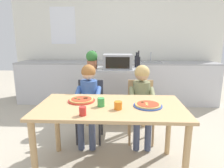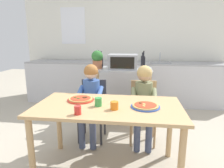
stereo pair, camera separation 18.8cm
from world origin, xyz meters
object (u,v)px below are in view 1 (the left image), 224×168
object	(u,v)px
dining_chair_left	(90,106)
potted_herb_plant	(92,59)
drinking_cup_red	(83,111)
kitchen_island_cart	(116,87)
dining_chair_right	(140,106)
drinking_cup_orange	(118,105)
child_in_blue_striped_shirt	(88,95)
bottle_squat_spirits	(138,63)
bottle_brown_beer	(93,60)
drinking_cup_green	(101,102)
toaster_oven	(118,62)
bottle_slim_sauce	(137,61)
pizza_plate_blue_rimmed	(148,105)
dining_table	(111,114)
child_in_olive_shirt	(142,95)
pizza_plate_red_rimmed	(82,100)
bottle_clear_vinegar	(95,61)

from	to	relation	value
dining_chair_left	potted_herb_plant	bearing A→B (deg)	94.81
dining_chair_left	drinking_cup_red	distance (m)	1.00
kitchen_island_cart	dining_chair_right	xyz separation A→B (m)	(0.35, -0.63, -0.11)
dining_chair_right	drinking_cup_orange	world-z (taller)	dining_chair_right
drinking_cup_red	child_in_blue_striped_shirt	bearing A→B (deg)	96.09
bottle_squat_spirits	potted_herb_plant	distance (m)	0.74
bottle_brown_beer	drinking_cup_green	world-z (taller)	bottle_brown_beer
toaster_oven	bottle_slim_sauce	size ratio (longest dim) A/B	1.83
potted_herb_plant	drinking_cup_orange	world-z (taller)	potted_herb_plant
pizza_plate_blue_rimmed	drinking_cup_red	world-z (taller)	drinking_cup_red
dining_table	bottle_slim_sauce	bearing A→B (deg)	76.41
child_in_blue_striped_shirt	child_in_olive_shirt	xyz separation A→B (m)	(0.69, 0.02, 0.00)
potted_herb_plant	dining_chair_right	xyz separation A→B (m)	(0.74, -0.57, -0.57)
bottle_slim_sauce	pizza_plate_red_rimmed	distance (m)	1.55
child_in_olive_shirt	drinking_cup_green	distance (m)	0.78
bottle_slim_sauce	dining_table	bearing A→B (deg)	-103.59
drinking_cup_green	pizza_plate_red_rimmed	bearing A→B (deg)	145.33
toaster_oven	child_in_olive_shirt	bearing A→B (deg)	-65.79
potted_herb_plant	dining_table	size ratio (longest dim) A/B	0.20
kitchen_island_cart	drinking_cup_green	size ratio (longest dim) A/B	11.35
child_in_olive_shirt	toaster_oven	bearing A→B (deg)	114.21
dining_chair_left	pizza_plate_red_rimmed	world-z (taller)	dining_chair_left
toaster_oven	bottle_brown_beer	distance (m)	0.47
dining_chair_right	child_in_blue_striped_shirt	xyz separation A→B (m)	(-0.69, -0.14, 0.18)
child_in_blue_striped_shirt	drinking_cup_green	world-z (taller)	child_in_blue_striped_shirt
potted_herb_plant	drinking_cup_orange	bearing A→B (deg)	-72.16
toaster_oven	pizza_plate_red_rimmed	size ratio (longest dim) A/B	1.59
kitchen_island_cart	pizza_plate_red_rimmed	xyz separation A→B (m)	(-0.34, -1.20, 0.14)
dining_chair_left	bottle_squat_spirits	bearing A→B (deg)	35.43
drinking_cup_red	drinking_cup_orange	distance (m)	0.35
child_in_blue_striped_shirt	drinking_cup_red	distance (m)	0.85
toaster_oven	drinking_cup_orange	xyz separation A→B (m)	(0.03, -1.41, -0.25)
child_in_blue_striped_shirt	drinking_cup_orange	xyz separation A→B (m)	(0.39, -0.67, 0.10)
bottle_clear_vinegar	drinking_cup_red	bearing A→B (deg)	-86.52
bottle_slim_sauce	potted_herb_plant	bearing A→B (deg)	-162.99
bottle_slim_sauce	child_in_olive_shirt	bearing A→B (deg)	-89.44
potted_herb_plant	pizza_plate_red_rimmed	xyz separation A→B (m)	(0.05, -1.15, -0.32)
toaster_oven	dining_chair_left	xyz separation A→B (m)	(-0.36, -0.62, -0.53)
bottle_clear_vinegar	potted_herb_plant	xyz separation A→B (m)	(-0.04, -0.14, 0.05)
kitchen_island_cart	toaster_oven	xyz separation A→B (m)	(0.03, -0.03, 0.42)
kitchen_island_cart	bottle_squat_spirits	bearing A→B (deg)	-25.06
bottle_squat_spirits	bottle_slim_sauce	bearing A→B (deg)	90.42
bottle_slim_sauce	dining_chair_left	xyz separation A→B (m)	(-0.68, -0.81, -0.52)
toaster_oven	child_in_blue_striped_shirt	xyz separation A→B (m)	(-0.36, -0.74, -0.35)
dining_table	dining_chair_left	xyz separation A→B (m)	(-0.32, 0.68, -0.15)
bottle_slim_sauce	child_in_olive_shirt	distance (m)	0.97
bottle_brown_beer	dining_chair_left	size ratio (longest dim) A/B	0.34
bottle_brown_beer	pizza_plate_red_rimmed	size ratio (longest dim) A/B	0.98
bottle_squat_spirits	dining_chair_left	xyz separation A→B (m)	(-0.68, -0.48, -0.53)
dining_chair_right	drinking_cup_green	size ratio (longest dim) A/B	9.47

